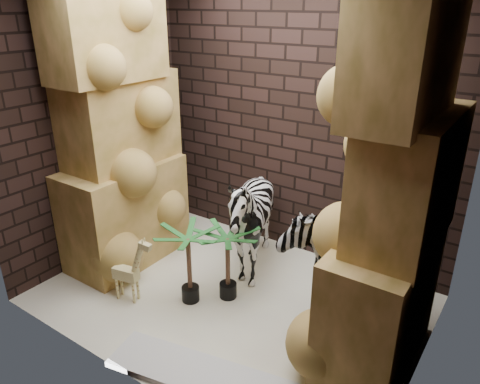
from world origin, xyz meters
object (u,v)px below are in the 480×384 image
Objects in this scene: zebra_left at (250,227)px; surfboard at (208,378)px; palm_front at (228,264)px; palm_back at (189,266)px; zebra_right at (332,237)px; giraffe_toy at (125,266)px.

surfboard is at bearing -48.79° from zebra_left.
palm_back is at bearing -136.27° from palm_front.
palm_back is at bearing -87.71° from zebra_left.
zebra_right is at bearing 24.89° from zebra_left.
zebra_left is 1.59m from surfboard.
giraffe_toy is at bearing -153.96° from zebra_right.
zebra_right is 1.02m from palm_front.
giraffe_toy is (-1.60, -1.10, -0.32)m from zebra_right.
palm_front is at bearing 43.73° from palm_back.
palm_front is (0.78, 0.58, 0.01)m from giraffe_toy.
zebra_right reaches higher than zebra_left.
palm_front is (-0.82, -0.52, -0.31)m from zebra_right.
zebra_right is 1.10× the size of zebra_left.
palm_back is (0.52, 0.33, 0.02)m from giraffe_toy.
palm_back is (-0.26, -0.25, 0.01)m from palm_front.
giraffe_toy is 0.99× the size of palm_front.
zebra_left is 0.76× the size of surfboard.
zebra_right is 1.96m from giraffe_toy.
giraffe_toy is at bearing -147.48° from palm_back.
palm_front is at bearing 106.27° from surfboard.
surfboard is (0.54, -1.40, -0.54)m from zebra_left.
surfboard is at bearing -42.44° from palm_back.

